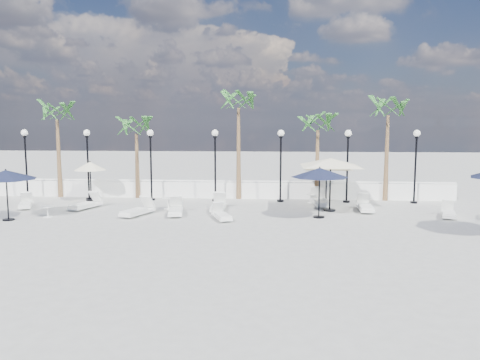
# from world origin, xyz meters

# --- Properties ---
(ground) EXTENTS (100.00, 100.00, 0.00)m
(ground) POSITION_xyz_m (0.00, 0.00, 0.00)
(ground) COLOR gray
(ground) RESTS_ON ground
(balustrade) EXTENTS (26.00, 0.30, 1.01)m
(balustrade) POSITION_xyz_m (0.00, 7.50, 0.47)
(balustrade) COLOR white
(balustrade) RESTS_ON ground
(lamppost_0) EXTENTS (0.36, 0.36, 3.84)m
(lamppost_0) POSITION_xyz_m (-10.50, 6.50, 2.49)
(lamppost_0) COLOR black
(lamppost_0) RESTS_ON ground
(lamppost_1) EXTENTS (0.36, 0.36, 3.84)m
(lamppost_1) POSITION_xyz_m (-7.00, 6.50, 2.49)
(lamppost_1) COLOR black
(lamppost_1) RESTS_ON ground
(lamppost_2) EXTENTS (0.36, 0.36, 3.84)m
(lamppost_2) POSITION_xyz_m (-3.50, 6.50, 2.49)
(lamppost_2) COLOR black
(lamppost_2) RESTS_ON ground
(lamppost_3) EXTENTS (0.36, 0.36, 3.84)m
(lamppost_3) POSITION_xyz_m (0.00, 6.50, 2.49)
(lamppost_3) COLOR black
(lamppost_3) RESTS_ON ground
(lamppost_4) EXTENTS (0.36, 0.36, 3.84)m
(lamppost_4) POSITION_xyz_m (3.50, 6.50, 2.49)
(lamppost_4) COLOR black
(lamppost_4) RESTS_ON ground
(lamppost_5) EXTENTS (0.36, 0.36, 3.84)m
(lamppost_5) POSITION_xyz_m (7.00, 6.50, 2.49)
(lamppost_5) COLOR black
(lamppost_5) RESTS_ON ground
(lamppost_6) EXTENTS (0.36, 0.36, 3.84)m
(lamppost_6) POSITION_xyz_m (10.50, 6.50, 2.49)
(lamppost_6) COLOR black
(lamppost_6) RESTS_ON ground
(palm_0) EXTENTS (2.60, 2.60, 5.50)m
(palm_0) POSITION_xyz_m (-9.00, 7.30, 4.53)
(palm_0) COLOR brown
(palm_0) RESTS_ON ground
(palm_1) EXTENTS (2.60, 2.60, 4.70)m
(palm_1) POSITION_xyz_m (-4.50, 7.30, 3.75)
(palm_1) COLOR brown
(palm_1) RESTS_ON ground
(palm_2) EXTENTS (2.60, 2.60, 6.10)m
(palm_2) POSITION_xyz_m (1.20, 7.30, 5.12)
(palm_2) COLOR brown
(palm_2) RESTS_ON ground
(palm_3) EXTENTS (2.60, 2.60, 4.90)m
(palm_3) POSITION_xyz_m (5.50, 7.30, 3.95)
(palm_3) COLOR brown
(palm_3) RESTS_ON ground
(palm_4) EXTENTS (2.60, 2.60, 5.70)m
(palm_4) POSITION_xyz_m (9.20, 7.30, 4.73)
(palm_4) COLOR brown
(palm_4) RESTS_ON ground
(lounger_0) EXTENTS (1.19, 1.81, 0.65)m
(lounger_0) POSITION_xyz_m (-9.13, 3.74, 0.22)
(lounger_0) COLOR silver
(lounger_0) RESTS_ON ground
(lounger_1) EXTENTS (1.18, 1.97, 0.70)m
(lounger_1) POSITION_xyz_m (-6.05, 3.70, 0.24)
(lounger_1) COLOR silver
(lounger_1) RESTS_ON ground
(lounger_2) EXTENTS (1.28, 2.04, 0.73)m
(lounger_2) POSITION_xyz_m (-3.04, 2.24, 0.24)
(lounger_2) COLOR silver
(lounger_2) RESTS_ON ground
(lounger_3) EXTENTS (0.69, 1.97, 0.73)m
(lounger_3) POSITION_xyz_m (0.48, 3.70, 0.25)
(lounger_3) COLOR silver
(lounger_3) RESTS_ON ground
(lounger_4) EXTENTS (1.11, 1.75, 0.62)m
(lounger_4) POSITION_xyz_m (0.86, 1.65, 0.21)
(lounger_4) COLOR silver
(lounger_4) RESTS_ON ground
(lounger_5) EXTENTS (0.92, 1.98, 0.71)m
(lounger_5) POSITION_xyz_m (-1.35, 2.52, 0.24)
(lounger_5) COLOR silver
(lounger_5) RESTS_ON ground
(lounger_6) EXTENTS (0.88, 2.20, 0.80)m
(lounger_6) POSITION_xyz_m (5.48, 5.38, 0.27)
(lounger_6) COLOR silver
(lounger_6) RESTS_ON ground
(lounger_7) EXTENTS (0.72, 1.95, 0.72)m
(lounger_7) POSITION_xyz_m (7.50, 4.03, 0.24)
(lounger_7) COLOR silver
(lounger_7) RESTS_ON ground
(lounger_8) EXTENTS (1.02, 1.80, 0.64)m
(lounger_8) POSITION_xyz_m (10.94, 2.85, 0.22)
(lounger_8) COLOR silver
(lounger_8) RESTS_ON ground
(side_table_0) EXTENTS (0.51, 0.51, 0.49)m
(side_table_0) POSITION_xyz_m (-6.96, 1.64, 0.30)
(side_table_0) COLOR silver
(side_table_0) RESTS_ON ground
(side_table_1) EXTENTS (0.59, 0.59, 0.58)m
(side_table_1) POSITION_xyz_m (-1.99, 3.90, 0.35)
(side_table_1) COLOR silver
(side_table_1) RESTS_ON ground
(side_table_2) EXTENTS (0.47, 0.47, 0.46)m
(side_table_2) POSITION_xyz_m (5.10, 6.20, 0.28)
(side_table_2) COLOR silver
(side_table_2) RESTS_ON ground
(parasol_navy_left) EXTENTS (2.54, 2.54, 2.24)m
(parasol_navy_left) POSITION_xyz_m (-8.34, 0.85, 1.97)
(parasol_navy_left) COLOR black
(parasol_navy_left) RESTS_ON ground
(parasol_navy_mid) EXTENTS (2.55, 2.55, 2.29)m
(parasol_navy_mid) POSITION_xyz_m (5.14, 2.37, 2.01)
(parasol_navy_mid) COLOR black
(parasol_navy_mid) RESTS_ON ground
(parasol_cream_sq_a) EXTENTS (4.76, 4.76, 2.34)m
(parasol_cream_sq_a) POSITION_xyz_m (5.89, 6.20, 2.16)
(parasol_cream_sq_a) COLOR black
(parasol_cream_sq_a) RESTS_ON ground
(parasol_cream_sq_b) EXTENTS (5.44, 5.44, 2.73)m
(parasol_cream_sq_b) POSITION_xyz_m (5.82, 4.02, 2.52)
(parasol_cream_sq_b) COLOR black
(parasol_cream_sq_b) RESTS_ON ground
(parasol_cream_small) EXTENTS (1.76, 1.76, 2.16)m
(parasol_cream_small) POSITION_xyz_m (-6.77, 6.20, 1.85)
(parasol_cream_small) COLOR black
(parasol_cream_small) RESTS_ON ground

